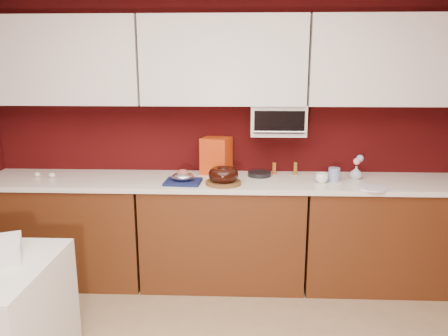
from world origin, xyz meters
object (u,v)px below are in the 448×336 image
bundt_cake (223,174)px  flower_vase (356,172)px  pandoro_box (216,156)px  foil_ham_nest (183,176)px  toaster_oven (278,120)px  blue_jar (334,174)px  coffee_mug (322,177)px

bundt_cake → flower_vase: size_ratio=1.94×
pandoro_box → bundt_cake: bearing=-60.7°
foil_ham_nest → toaster_oven: bearing=21.1°
blue_jar → foil_ham_nest: bearing=-174.6°
pandoro_box → coffee_mug: size_ratio=3.30×
bundt_cake → blue_jar: bearing=8.8°
foil_ham_nest → blue_jar: 1.22m
foil_ham_nest → coffee_mug: bearing=2.9°
pandoro_box → blue_jar: 1.00m
bundt_cake → flower_vase: (1.09, 0.22, -0.02)m
flower_vase → blue_jar: bearing=-158.5°
coffee_mug → flower_vase: size_ratio=0.78×
pandoro_box → blue_jar: bearing=4.2°
foil_ham_nest → coffee_mug: size_ratio=1.89×
blue_jar → flower_vase: (0.20, 0.08, 0.01)m
bundt_cake → flower_vase: bearing=11.2°
foil_ham_nest → pandoro_box: size_ratio=0.57×
toaster_oven → flower_vase: (0.65, -0.10, -0.41)m
flower_vase → bundt_cake: bearing=-168.8°
coffee_mug → flower_vase: bearing=24.1°
bundt_cake → blue_jar: 0.90m
pandoro_box → coffee_mug: (0.86, -0.29, -0.11)m
coffee_mug → blue_jar: (0.11, 0.06, 0.01)m
toaster_oven → foil_ham_nest: toaster_oven is taller
toaster_oven → blue_jar: (0.45, -0.18, -0.42)m
toaster_oven → foil_ham_nest: bearing=-158.9°
pandoro_box → blue_jar: size_ratio=2.84×
coffee_mug → flower_vase: (0.30, 0.14, 0.01)m
toaster_oven → bundt_cake: toaster_oven is taller
toaster_oven → bundt_cake: 0.67m
blue_jar → toaster_oven: bearing=158.3°
toaster_oven → blue_jar: 0.64m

